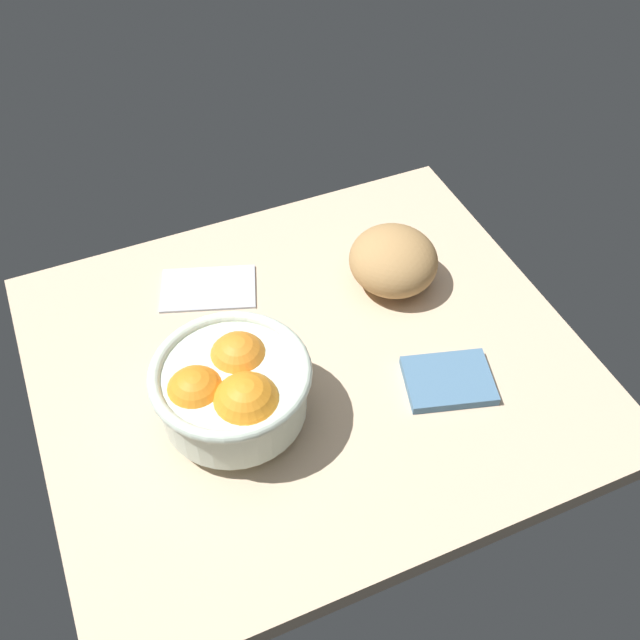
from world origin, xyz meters
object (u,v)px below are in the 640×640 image
object	(u,v)px
fruit_bowl	(232,389)
napkin_spare	(208,288)
bread_loaf	(393,260)
napkin_folded	(448,380)

from	to	relation	value
fruit_bowl	napkin_spare	size ratio (longest dim) A/B	1.42
bread_loaf	napkin_folded	distance (cm)	20.45
fruit_bowl	bread_loaf	world-z (taller)	fruit_bowl
bread_loaf	napkin_spare	world-z (taller)	bread_loaf
fruit_bowl	bread_loaf	xyz separation A→B (cm)	(29.45, 14.50, -2.13)
napkin_folded	napkin_spare	size ratio (longest dim) A/B	0.82
fruit_bowl	bread_loaf	bearing A→B (deg)	26.21
fruit_bowl	napkin_folded	distance (cm)	28.82
napkin_folded	napkin_spare	xyz separation A→B (cm)	(-23.84, 29.28, -0.23)
napkin_folded	napkin_spare	distance (cm)	37.76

